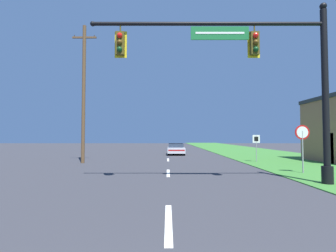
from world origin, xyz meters
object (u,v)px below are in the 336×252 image
Objects in this scene: utility_pole_near at (84,91)px; signal_mast at (265,73)px; car_ahead at (176,149)px; route_sign_post at (256,142)px; stop_sign at (302,138)px.

signal_mast is at bearing -40.59° from utility_pole_near.
car_ahead is 0.42× the size of utility_pole_near.
utility_pole_near reaches higher than route_sign_post.
route_sign_post is 13.55m from utility_pole_near.
utility_pole_near is (-13.34, 5.61, 3.44)m from stop_sign.
route_sign_post is at bearing 2.57° from utility_pole_near.
signal_mast is at bearing -80.33° from car_ahead.
signal_mast is 13.50m from utility_pole_near.
utility_pole_near is at bearing 157.19° from stop_sign.
signal_mast is at bearing -134.48° from stop_sign.
stop_sign reaches higher than route_sign_post.
utility_pole_near reaches higher than stop_sign.
car_ahead is 10.59m from route_sign_post.
route_sign_post is (-0.34, 6.19, -0.34)m from stop_sign.
utility_pole_near is (-7.15, -9.36, 4.70)m from car_ahead.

